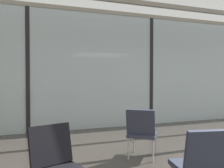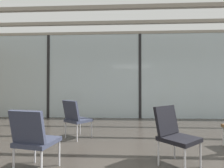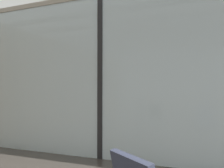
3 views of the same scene
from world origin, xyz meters
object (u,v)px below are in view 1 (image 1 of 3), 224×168
object	(u,v)px
parked_airplane	(103,68)
lounge_chair_6	(201,161)
lounge_chair_0	(56,162)
lounge_chair_5	(142,130)

from	to	relation	value
parked_airplane	lounge_chair_6	distance (m)	9.60
lounge_chair_6	parked_airplane	bearing A→B (deg)	-90.96
parked_airplane	lounge_chair_0	world-z (taller)	parked_airplane
lounge_chair_0	lounge_chair_5	xyz separation A→B (m)	(1.61, 1.09, 0.00)
parked_airplane	lounge_chair_0	distance (m)	9.51
lounge_chair_0	lounge_chair_5	world-z (taller)	same
lounge_chair_0	lounge_chair_6	distance (m)	1.56
lounge_chair_6	lounge_chair_5	bearing A→B (deg)	-83.76
parked_airplane	lounge_chair_6	bearing A→B (deg)	-102.40
lounge_chair_6	lounge_chair_0	bearing A→B (deg)	-9.18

